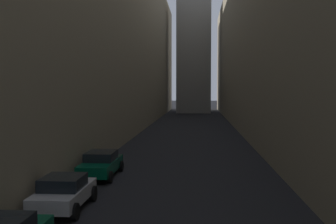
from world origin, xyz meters
name	(u,v)px	position (x,y,z in m)	size (l,w,h in m)	color
ground_plane	(189,133)	(0.00, 48.00, 0.00)	(264.00, 264.00, 0.00)	black
building_block_left	(86,32)	(-12.04, 50.00, 11.43)	(13.07, 108.00, 22.86)	gray
building_block_right	(292,36)	(11.34, 50.00, 10.77)	(11.69, 108.00, 21.53)	gray
parked_car_left_third	(64,192)	(-4.40, 18.24, 0.72)	(1.89, 4.00, 1.38)	#B7B7BC
parked_car_left_far	(101,164)	(-4.40, 24.67, 0.73)	(1.87, 4.54, 1.39)	#05472D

